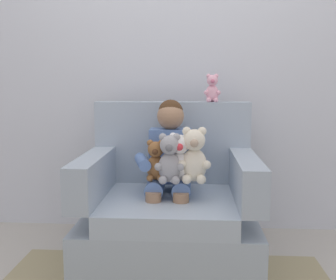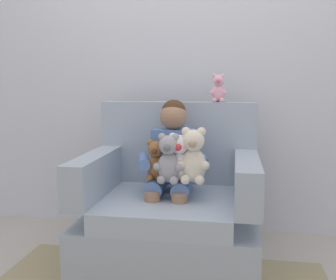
{
  "view_description": "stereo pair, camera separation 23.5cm",
  "coord_description": "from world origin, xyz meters",
  "px_view_note": "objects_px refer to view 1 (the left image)",
  "views": [
    {
      "loc": [
        0.14,
        -2.38,
        1.1
      ],
      "look_at": [
        -0.0,
        -0.05,
        0.78
      ],
      "focal_mm": 42.91,
      "sensor_mm": 36.0,
      "label": 1
    },
    {
      "loc": [
        0.38,
        -2.35,
        1.1
      ],
      "look_at": [
        -0.0,
        -0.05,
        0.78
      ],
      "focal_mm": 42.91,
      "sensor_mm": 36.0,
      "label": 2
    }
  ],
  "objects_px": {
    "plush_brown": "(156,161)",
    "plush_grey": "(170,160)",
    "armchair": "(170,210)",
    "seated_child": "(169,160)",
    "plush_white": "(180,159)",
    "plush_cream": "(194,157)",
    "plush_pink_on_backrest": "(212,89)"
  },
  "relations": [
    {
      "from": "seated_child",
      "to": "plush_pink_on_backrest",
      "type": "xyz_separation_m",
      "value": [
        0.27,
        0.29,
        0.43
      ]
    },
    {
      "from": "seated_child",
      "to": "plush_cream",
      "type": "bearing_deg",
      "value": -49.38
    },
    {
      "from": "seated_child",
      "to": "plush_grey",
      "type": "relative_size",
      "value": 2.85
    },
    {
      "from": "plush_brown",
      "to": "plush_cream",
      "type": "bearing_deg",
      "value": -1.57
    },
    {
      "from": "plush_white",
      "to": "plush_grey",
      "type": "relative_size",
      "value": 1.0
    },
    {
      "from": "plush_white",
      "to": "plush_pink_on_backrest",
      "type": "relative_size",
      "value": 1.52
    },
    {
      "from": "plush_cream",
      "to": "plush_grey",
      "type": "height_order",
      "value": "plush_cream"
    },
    {
      "from": "armchair",
      "to": "plush_brown",
      "type": "height_order",
      "value": "armchair"
    },
    {
      "from": "plush_brown",
      "to": "plush_pink_on_backrest",
      "type": "height_order",
      "value": "plush_pink_on_backrest"
    },
    {
      "from": "plush_white",
      "to": "plush_pink_on_backrest",
      "type": "xyz_separation_m",
      "value": [
        0.2,
        0.43,
        0.4
      ]
    },
    {
      "from": "plush_cream",
      "to": "plush_pink_on_backrest",
      "type": "relative_size",
      "value": 1.71
    },
    {
      "from": "armchair",
      "to": "plush_cream",
      "type": "relative_size",
      "value": 3.24
    },
    {
      "from": "armchair",
      "to": "plush_white",
      "type": "height_order",
      "value": "armchair"
    },
    {
      "from": "plush_cream",
      "to": "plush_pink_on_backrest",
      "type": "xyz_separation_m",
      "value": [
        0.12,
        0.44,
        0.38
      ]
    },
    {
      "from": "armchair",
      "to": "plush_brown",
      "type": "distance_m",
      "value": 0.35
    },
    {
      "from": "plush_white",
      "to": "seated_child",
      "type": "bearing_deg",
      "value": 112.09
    },
    {
      "from": "plush_white",
      "to": "plush_brown",
      "type": "distance_m",
      "value": 0.14
    },
    {
      "from": "plush_brown",
      "to": "plush_cream",
      "type": "xyz_separation_m",
      "value": [
        0.23,
        -0.03,
        0.04
      ]
    },
    {
      "from": "plush_grey",
      "to": "plush_white",
      "type": "bearing_deg",
      "value": 43.93
    },
    {
      "from": "plush_white",
      "to": "plush_grey",
      "type": "height_order",
      "value": "same"
    },
    {
      "from": "plush_cream",
      "to": "plush_pink_on_backrest",
      "type": "distance_m",
      "value": 0.6
    },
    {
      "from": "plush_brown",
      "to": "plush_grey",
      "type": "distance_m",
      "value": 0.1
    },
    {
      "from": "plush_brown",
      "to": "seated_child",
      "type": "bearing_deg",
      "value": 65.0
    },
    {
      "from": "plush_grey",
      "to": "plush_pink_on_backrest",
      "type": "xyz_separation_m",
      "value": [
        0.26,
        0.47,
        0.4
      ]
    },
    {
      "from": "plush_brown",
      "to": "plush_grey",
      "type": "relative_size",
      "value": 0.84
    },
    {
      "from": "plush_grey",
      "to": "plush_cream",
      "type": "bearing_deg",
      "value": 19.24
    },
    {
      "from": "plush_white",
      "to": "plush_brown",
      "type": "xyz_separation_m",
      "value": [
        -0.14,
        0.01,
        -0.02
      ]
    },
    {
      "from": "armchair",
      "to": "seated_child",
      "type": "bearing_deg",
      "value": 102.46
    },
    {
      "from": "plush_white",
      "to": "plush_cream",
      "type": "distance_m",
      "value": 0.09
    },
    {
      "from": "armchair",
      "to": "plush_pink_on_backrest",
      "type": "relative_size",
      "value": 5.53
    },
    {
      "from": "plush_cream",
      "to": "plush_grey",
      "type": "relative_size",
      "value": 1.12
    },
    {
      "from": "plush_brown",
      "to": "plush_cream",
      "type": "distance_m",
      "value": 0.23
    }
  ]
}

